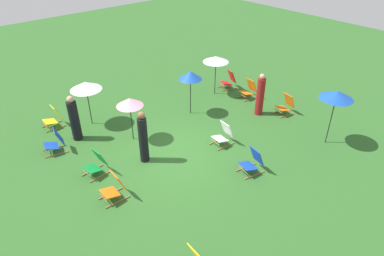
{
  "coord_description": "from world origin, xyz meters",
  "views": [
    {
      "loc": [
        7.73,
        -5.52,
        6.89
      ],
      "look_at": [
        0.0,
        1.2,
        0.5
      ],
      "focal_mm": 32.36,
      "sensor_mm": 36.0,
      "label": 1
    }
  ],
  "objects_px": {
    "deckchair_3": "(249,90)",
    "umbrella_1": "(130,102)",
    "person_2": "(74,119)",
    "umbrella_0": "(337,95)",
    "deckchair_9": "(96,164)",
    "deckchair_1": "(223,135)",
    "umbrella_2": "(216,59)",
    "deckchair_5": "(286,105)",
    "deckchair_2": "(54,118)",
    "deckchair_0": "(252,162)",
    "deckchair_4": "(229,80)",
    "umbrella_4": "(86,86)",
    "deckchair_8": "(114,188)",
    "deckchair_6": "(56,142)",
    "person_1": "(260,96)",
    "umbrella_3": "(190,75)",
    "person_0": "(143,138)"
  },
  "relations": [
    {
      "from": "deckchair_5",
      "to": "deckchair_8",
      "type": "xyz_separation_m",
      "value": [
        -0.21,
        -7.65,
        0.0
      ]
    },
    {
      "from": "deckchair_6",
      "to": "deckchair_4",
      "type": "bearing_deg",
      "value": 101.16
    },
    {
      "from": "deckchair_4",
      "to": "umbrella_4",
      "type": "height_order",
      "value": "umbrella_4"
    },
    {
      "from": "deckchair_8",
      "to": "umbrella_1",
      "type": "bearing_deg",
      "value": 140.05
    },
    {
      "from": "deckchair_2",
      "to": "umbrella_4",
      "type": "bearing_deg",
      "value": 60.0
    },
    {
      "from": "deckchair_9",
      "to": "umbrella_3",
      "type": "relative_size",
      "value": 0.46
    },
    {
      "from": "umbrella_1",
      "to": "umbrella_4",
      "type": "height_order",
      "value": "umbrella_4"
    },
    {
      "from": "deckchair_1",
      "to": "deckchair_5",
      "type": "bearing_deg",
      "value": 92.81
    },
    {
      "from": "deckchair_2",
      "to": "deckchair_3",
      "type": "relative_size",
      "value": 1.0
    },
    {
      "from": "umbrella_0",
      "to": "umbrella_2",
      "type": "height_order",
      "value": "umbrella_0"
    },
    {
      "from": "deckchair_2",
      "to": "deckchair_4",
      "type": "height_order",
      "value": "same"
    },
    {
      "from": "deckchair_3",
      "to": "deckchair_5",
      "type": "relative_size",
      "value": 0.98
    },
    {
      "from": "deckchair_3",
      "to": "umbrella_1",
      "type": "height_order",
      "value": "umbrella_1"
    },
    {
      "from": "person_1",
      "to": "deckchair_2",
      "type": "bearing_deg",
      "value": -83.1
    },
    {
      "from": "umbrella_3",
      "to": "umbrella_4",
      "type": "xyz_separation_m",
      "value": [
        -1.87,
        -3.39,
        -0.06
      ]
    },
    {
      "from": "deckchair_4",
      "to": "deckchair_8",
      "type": "xyz_separation_m",
      "value": [
        2.95,
        -7.67,
        0.0
      ]
    },
    {
      "from": "deckchair_2",
      "to": "deckchair_3",
      "type": "height_order",
      "value": "same"
    },
    {
      "from": "deckchair_9",
      "to": "deckchair_5",
      "type": "bearing_deg",
      "value": 72.93
    },
    {
      "from": "umbrella_3",
      "to": "person_1",
      "type": "height_order",
      "value": "umbrella_3"
    },
    {
      "from": "deckchair_2",
      "to": "person_2",
      "type": "bearing_deg",
      "value": 13.32
    },
    {
      "from": "deckchair_3",
      "to": "deckchair_9",
      "type": "relative_size",
      "value": 1.0
    },
    {
      "from": "deckchair_9",
      "to": "umbrella_2",
      "type": "relative_size",
      "value": 0.48
    },
    {
      "from": "umbrella_3",
      "to": "deckchair_3",
      "type": "bearing_deg",
      "value": 77.82
    },
    {
      "from": "umbrella_4",
      "to": "person_0",
      "type": "height_order",
      "value": "person_0"
    },
    {
      "from": "person_2",
      "to": "umbrella_0",
      "type": "bearing_deg",
      "value": -157.74
    },
    {
      "from": "umbrella_4",
      "to": "umbrella_3",
      "type": "bearing_deg",
      "value": 61.16
    },
    {
      "from": "deckchair_3",
      "to": "deckchair_0",
      "type": "bearing_deg",
      "value": -41.29
    },
    {
      "from": "deckchair_8",
      "to": "umbrella_4",
      "type": "distance_m",
      "value": 4.58
    },
    {
      "from": "deckchair_5",
      "to": "umbrella_2",
      "type": "distance_m",
      "value": 3.49
    },
    {
      "from": "deckchair_9",
      "to": "umbrella_1",
      "type": "height_order",
      "value": "umbrella_1"
    },
    {
      "from": "deckchair_0",
      "to": "deckchair_3",
      "type": "bearing_deg",
      "value": 143.61
    },
    {
      "from": "deckchair_1",
      "to": "umbrella_0",
      "type": "height_order",
      "value": "umbrella_0"
    },
    {
      "from": "deckchair_1",
      "to": "umbrella_2",
      "type": "distance_m",
      "value": 4.15
    },
    {
      "from": "deckchair_0",
      "to": "deckchair_8",
      "type": "relative_size",
      "value": 1.01
    },
    {
      "from": "umbrella_0",
      "to": "deckchair_6",
      "type": "bearing_deg",
      "value": -127.69
    },
    {
      "from": "umbrella_3",
      "to": "person_0",
      "type": "distance_m",
      "value": 3.56
    },
    {
      "from": "deckchair_2",
      "to": "umbrella_3",
      "type": "bearing_deg",
      "value": 62.1
    },
    {
      "from": "deckchair_1",
      "to": "deckchair_8",
      "type": "xyz_separation_m",
      "value": [
        -0.1,
        -4.23,
        0.0
      ]
    },
    {
      "from": "deckchair_6",
      "to": "umbrella_1",
      "type": "height_order",
      "value": "umbrella_1"
    },
    {
      "from": "person_2",
      "to": "deckchair_0",
      "type": "bearing_deg",
      "value": -173.46
    },
    {
      "from": "umbrella_4",
      "to": "person_1",
      "type": "distance_m",
      "value": 6.6
    },
    {
      "from": "deckchair_6",
      "to": "person_1",
      "type": "distance_m",
      "value": 7.7
    },
    {
      "from": "umbrella_4",
      "to": "deckchair_8",
      "type": "bearing_deg",
      "value": -18.67
    },
    {
      "from": "deckchair_1",
      "to": "umbrella_4",
      "type": "relative_size",
      "value": 0.48
    },
    {
      "from": "deckchair_9",
      "to": "umbrella_2",
      "type": "bearing_deg",
      "value": 98.07
    },
    {
      "from": "deckchair_2",
      "to": "deckchair_4",
      "type": "xyz_separation_m",
      "value": [
        1.94,
        7.41,
        0.0
      ]
    },
    {
      "from": "deckchair_8",
      "to": "person_2",
      "type": "height_order",
      "value": "person_2"
    },
    {
      "from": "deckchair_2",
      "to": "deckchair_8",
      "type": "distance_m",
      "value": 4.9
    },
    {
      "from": "umbrella_0",
      "to": "umbrella_2",
      "type": "bearing_deg",
      "value": -177.28
    },
    {
      "from": "umbrella_0",
      "to": "deckchair_1",
      "type": "bearing_deg",
      "value": -129.68
    }
  ]
}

